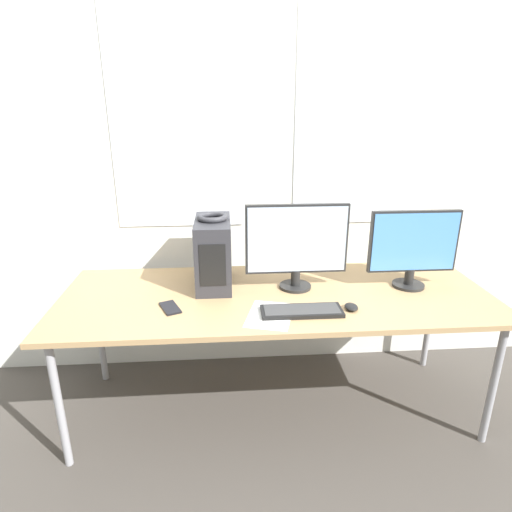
% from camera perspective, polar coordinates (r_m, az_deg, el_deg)
% --- Properties ---
extents(ground_plane, '(14.00, 14.00, 0.00)m').
position_cam_1_polar(ground_plane, '(2.43, 3.84, -25.85)').
color(ground_plane, '#47423D').
extents(wall_back, '(8.00, 0.07, 2.70)m').
position_cam_1_polar(wall_back, '(2.74, 1.50, 11.66)').
color(wall_back, silver).
rests_on(wall_back, ground_plane).
extents(desk, '(2.35, 0.88, 0.75)m').
position_cam_1_polar(desk, '(2.38, 2.74, -5.94)').
color(desk, tan).
rests_on(desk, ground_plane).
extents(pc_tower, '(0.20, 0.41, 0.38)m').
position_cam_1_polar(pc_tower, '(2.42, -5.69, 0.43)').
color(pc_tower, '#2D2D33').
rests_on(pc_tower, desk).
extents(headphones, '(0.17, 0.17, 0.03)m').
position_cam_1_polar(headphones, '(2.36, -5.86, 5.17)').
color(headphones, '#333338').
rests_on(headphones, pc_tower).
extents(monitor_main, '(0.56, 0.18, 0.48)m').
position_cam_1_polar(monitor_main, '(2.35, 5.45, 1.66)').
color(monitor_main, black).
rests_on(monitor_main, desk).
extents(monitor_right_near, '(0.50, 0.18, 0.44)m').
position_cam_1_polar(monitor_right_near, '(2.52, 20.22, 1.19)').
color(monitor_right_near, black).
rests_on(monitor_right_near, desk).
extents(keyboard, '(0.41, 0.14, 0.02)m').
position_cam_1_polar(keyboard, '(2.15, 6.11, -7.30)').
color(keyboard, black).
rests_on(keyboard, desk).
extents(mouse, '(0.07, 0.09, 0.03)m').
position_cam_1_polar(mouse, '(2.23, 12.58, -6.64)').
color(mouse, black).
rests_on(mouse, desk).
extents(cell_phone, '(0.13, 0.17, 0.01)m').
position_cam_1_polar(cell_phone, '(2.23, -11.37, -6.78)').
color(cell_phone, black).
rests_on(cell_phone, desk).
extents(paper_sheet_left, '(0.28, 0.34, 0.00)m').
position_cam_1_polar(paper_sheet_left, '(2.13, 1.88, -7.87)').
color(paper_sheet_left, white).
rests_on(paper_sheet_left, desk).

